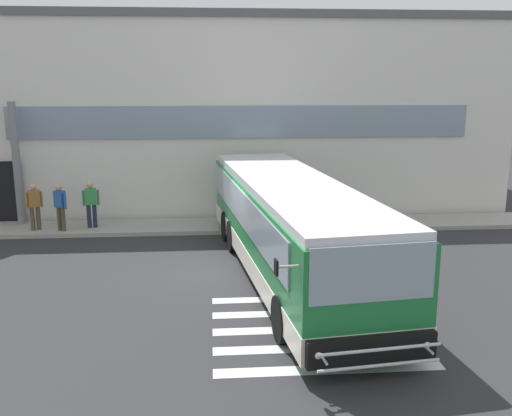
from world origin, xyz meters
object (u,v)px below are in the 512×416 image
entry_support_column (17,164)px  passenger_near_column (34,203)px  passenger_by_doorway (60,205)px  bus_main_foreground (290,229)px  safety_bollard_yellow (248,223)px  passenger_at_curb_edge (91,202)px

entry_support_column → passenger_near_column: entry_support_column is taller
passenger_near_column → passenger_by_doorway: 0.96m
bus_main_foreground → safety_bollard_yellow: bus_main_foreground is taller
safety_bollard_yellow → passenger_at_curb_edge: bearing=169.5°
passenger_near_column → safety_bollard_yellow: 7.55m
entry_support_column → passenger_at_curb_edge: bearing=-15.9°
bus_main_foreground → passenger_by_doorway: bus_main_foreground is taller
passenger_near_column → entry_support_column: bearing=129.5°
bus_main_foreground → safety_bollard_yellow: 4.45m
passenger_near_column → safety_bollard_yellow: bearing=-6.5°
passenger_at_curb_edge → bus_main_foreground: bearing=-39.4°
passenger_by_doorway → passenger_at_curb_edge: bearing=20.5°
passenger_by_doorway → safety_bollard_yellow: size_ratio=1.86×
entry_support_column → bus_main_foreground: size_ratio=0.36×
entry_support_column → passenger_at_curb_edge: 3.11m
passenger_by_doorway → entry_support_column: bearing=146.6°
entry_support_column → passenger_by_doorway: entry_support_column is taller
entry_support_column → bus_main_foreground: (9.17, -6.06, -1.04)m
entry_support_column → passenger_at_curb_edge: (2.72, -0.77, -1.30)m
passenger_by_doorway → safety_bollard_yellow: passenger_by_doorway is taller
entry_support_column → passenger_at_curb_edge: entry_support_column is taller
entry_support_column → passenger_by_doorway: size_ratio=2.66×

